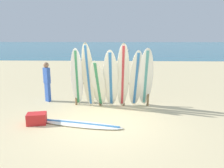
{
  "coord_description": "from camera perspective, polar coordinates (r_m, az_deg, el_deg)",
  "views": [
    {
      "loc": [
        0.53,
        -6.6,
        2.78
      ],
      "look_at": [
        0.21,
        2.16,
        0.83
      ],
      "focal_mm": 34.55,
      "sensor_mm": 36.0,
      "label": 1
    }
  ],
  "objects": [
    {
      "name": "surfboard_leaning_left",
      "position": [
        8.3,
        -6.27,
        2.12
      ],
      "size": [
        0.59,
        0.7,
        2.58
      ],
      "color": "beige",
      "rests_on": "ground"
    },
    {
      "name": "surfboard_leaning_center",
      "position": [
        8.19,
        -0.34,
        1.18
      ],
      "size": [
        0.59,
        1.02,
        2.33
      ],
      "color": "white",
      "rests_on": "ground"
    },
    {
      "name": "cooler_box",
      "position": [
        7.45,
        -19.3,
        -8.65
      ],
      "size": [
        0.67,
        0.52,
        0.36
      ],
      "primitive_type": "cube",
      "rotation": [
        0.0,
        0.0,
        0.21
      ],
      "color": "red",
      "rests_on": "ground"
    },
    {
      "name": "surfboard_leaning_center_right",
      "position": [
        8.16,
        2.86,
        1.98
      ],
      "size": [
        0.53,
        0.91,
        2.57
      ],
      "color": "silver",
      "rests_on": "ground"
    },
    {
      "name": "ocean_water",
      "position": [
        64.66,
        1.71,
        10.1
      ],
      "size": [
        120.0,
        80.0,
        0.01
      ],
      "primitive_type": "cube",
      "color": "teal",
      "rests_on": "ground"
    },
    {
      "name": "small_boat_offshore",
      "position": [
        42.69,
        3.17,
        9.15
      ],
      "size": [
        1.73,
        2.66,
        0.71
      ],
      "color": "silver",
      "rests_on": "ocean_water"
    },
    {
      "name": "surfboard_rack",
      "position": [
        8.73,
        -0.07,
        -1.42
      ],
      "size": [
        3.04,
        0.09,
        1.07
      ],
      "color": "olive",
      "rests_on": "ground"
    },
    {
      "name": "surfboard_leaning_far_right",
      "position": [
        8.36,
        8.9,
        1.49
      ],
      "size": [
        0.59,
        1.13,
        2.4
      ],
      "color": "white",
      "rests_on": "ground"
    },
    {
      "name": "surfboard_leaning_far_left",
      "position": [
        8.5,
        -9.25,
        1.59
      ],
      "size": [
        0.57,
        0.85,
        2.38
      ],
      "color": "white",
      "rests_on": "ground"
    },
    {
      "name": "beachgoer_standing",
      "position": [
        9.63,
        -16.82,
        0.98
      ],
      "size": [
        0.32,
        0.3,
        1.71
      ],
      "color": "#3359B2",
      "rests_on": "ground"
    },
    {
      "name": "surfboard_leaning_center_left",
      "position": [
        8.3,
        -3.69,
        -0.07
      ],
      "size": [
        0.71,
        0.99,
        1.94
      ],
      "color": "white",
      "rests_on": "ground"
    },
    {
      "name": "ground_plane",
      "position": [
        7.18,
        -2.32,
        -10.24
      ],
      "size": [
        120.0,
        120.0,
        0.0
      ],
      "primitive_type": "plane",
      "color": "beige"
    },
    {
      "name": "surfboard_leaning_right",
      "position": [
        8.37,
        6.39,
        1.24
      ],
      "size": [
        0.63,
        0.89,
        2.3
      ],
      "color": "white",
      "rests_on": "ground"
    },
    {
      "name": "surfboard_lying_on_sand",
      "position": [
        7.07,
        -8.3,
        -10.44
      ],
      "size": [
        2.83,
        1.08,
        0.08
      ],
      "color": "white",
      "rests_on": "ground"
    }
  ]
}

